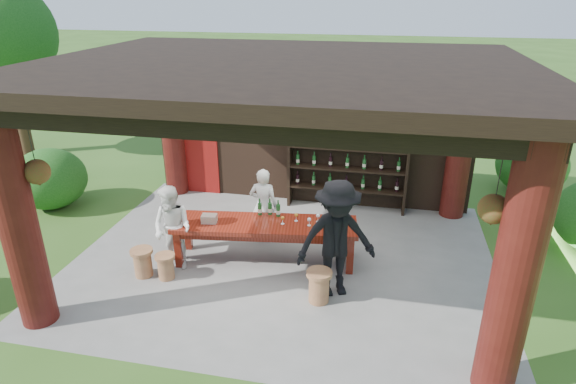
% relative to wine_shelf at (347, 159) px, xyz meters
% --- Properties ---
extents(ground, '(90.00, 90.00, 0.00)m').
position_rel_wine_shelf_xyz_m(ground, '(-0.88, -2.45, -1.13)').
color(ground, '#2D5119').
rests_on(ground, ground).
extents(pavilion, '(7.50, 6.00, 3.60)m').
position_rel_wine_shelf_xyz_m(pavilion, '(-0.89, -2.02, 1.00)').
color(pavilion, slate).
rests_on(pavilion, ground).
extents(wine_shelf, '(2.57, 0.39, 2.26)m').
position_rel_wine_shelf_xyz_m(wine_shelf, '(0.00, 0.00, 0.00)').
color(wine_shelf, black).
rests_on(wine_shelf, ground).
extents(tasting_table, '(3.28, 1.24, 0.75)m').
position_rel_wine_shelf_xyz_m(tasting_table, '(-1.19, -2.55, -0.50)').
color(tasting_table, '#56170C').
rests_on(tasting_table, ground).
extents(stool_near_left, '(0.34, 0.34, 0.44)m').
position_rel_wine_shelf_xyz_m(stool_near_left, '(-2.68, -3.45, -0.90)').
color(stool_near_left, brown).
rests_on(stool_near_left, ground).
extents(stool_near_right, '(0.40, 0.40, 0.53)m').
position_rel_wine_shelf_xyz_m(stool_near_right, '(-0.07, -3.57, -0.85)').
color(stool_near_right, brown).
rests_on(stool_near_right, ground).
extents(stool_far_left, '(0.38, 0.38, 0.50)m').
position_rel_wine_shelf_xyz_m(stool_far_left, '(-3.09, -3.45, -0.87)').
color(stool_far_left, brown).
rests_on(stool_far_left, ground).
extents(host, '(0.54, 0.35, 1.47)m').
position_rel_wine_shelf_xyz_m(host, '(-1.39, -1.83, -0.40)').
color(host, silver).
rests_on(host, ground).
extents(guest_woman, '(0.85, 0.73, 1.50)m').
position_rel_wine_shelf_xyz_m(guest_woman, '(-2.67, -3.07, -0.38)').
color(guest_woman, silver).
rests_on(guest_woman, ground).
extents(guest_man, '(1.43, 1.14, 1.93)m').
position_rel_wine_shelf_xyz_m(guest_man, '(0.14, -3.29, -0.17)').
color(guest_man, black).
rests_on(guest_man, ground).
extents(table_bottles, '(0.42, 0.13, 0.31)m').
position_rel_wine_shelf_xyz_m(table_bottles, '(-1.18, -2.23, -0.23)').
color(table_bottles, '#194C1E').
rests_on(table_bottles, tasting_table).
extents(table_glasses, '(0.65, 0.27, 0.15)m').
position_rel_wine_shelf_xyz_m(table_glasses, '(-0.56, -2.43, -0.31)').
color(table_glasses, silver).
rests_on(table_glasses, tasting_table).
extents(napkin_basket, '(0.28, 0.21, 0.14)m').
position_rel_wine_shelf_xyz_m(napkin_basket, '(-2.14, -2.73, -0.31)').
color(napkin_basket, '#BF6672').
rests_on(napkin_basket, tasting_table).
extents(shrubs, '(13.53, 8.52, 1.36)m').
position_rel_wine_shelf_xyz_m(shrubs, '(1.17, -1.76, -0.58)').
color(shrubs, '#194C14').
rests_on(shrubs, ground).
extents(trees, '(21.16, 11.00, 4.80)m').
position_rel_wine_shelf_xyz_m(trees, '(2.47, -1.04, 2.23)').
color(trees, '#3F2819').
rests_on(trees, ground).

